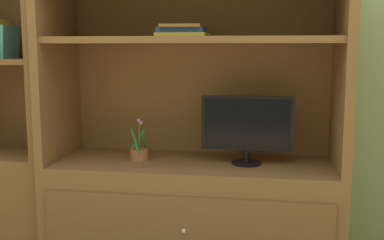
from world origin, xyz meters
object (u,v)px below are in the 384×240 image
(magazine_stack, at_px, (183,31))
(bookshelf_tall, at_px, (12,155))
(tv_monitor, at_px, (247,127))
(media_console, at_px, (194,176))
(potted_plant, at_px, (139,153))

(magazine_stack, xyz_separation_m, bookshelf_tall, (-1.07, 0.01, -0.74))
(tv_monitor, bearing_deg, media_console, 177.50)
(potted_plant, relative_size, bookshelf_tall, 0.14)
(tv_monitor, distance_m, magazine_stack, 0.63)
(media_console, xyz_separation_m, potted_plant, (-0.32, -0.01, 0.13))
(media_console, relative_size, tv_monitor, 3.24)
(media_console, xyz_separation_m, tv_monitor, (0.30, -0.01, 0.30))
(tv_monitor, height_order, potted_plant, tv_monitor)
(potted_plant, xyz_separation_m, bookshelf_tall, (-0.81, 0.01, -0.04))
(magazine_stack, bearing_deg, tv_monitor, -1.38)
(media_console, distance_m, tv_monitor, 0.43)
(media_console, distance_m, magazine_stack, 0.83)
(magazine_stack, bearing_deg, media_console, 4.57)
(potted_plant, bearing_deg, bookshelf_tall, 178.98)
(tv_monitor, relative_size, potted_plant, 2.03)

